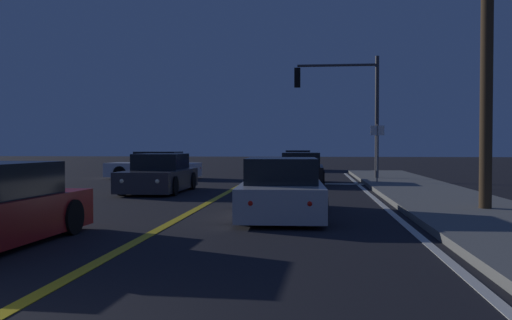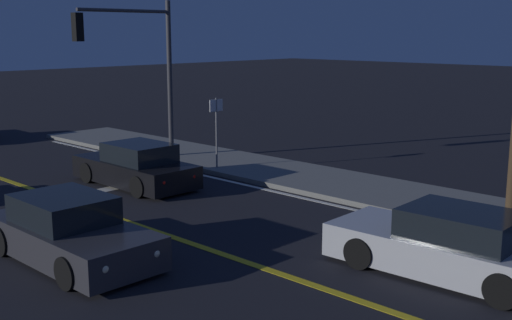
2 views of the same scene
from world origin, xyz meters
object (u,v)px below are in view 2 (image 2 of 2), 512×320
at_px(traffic_signal_near_right, 138,56).
at_px(street_sign_corner, 216,122).
at_px(car_side_waiting_charcoal, 70,233).
at_px(car_distant_tail_silver, 450,246).
at_px(car_mid_block_black, 136,167).

bearing_deg(traffic_signal_near_right, street_sign_corner, 111.12).
distance_m(car_side_waiting_charcoal, traffic_signal_near_right, 10.33).
bearing_deg(street_sign_corner, car_distant_tail_silver, -108.07).
xyz_separation_m(car_mid_block_black, traffic_signal_near_right, (2.02, 2.50, 3.26)).
distance_m(car_distant_tail_silver, street_sign_corner, 10.83).
bearing_deg(car_side_waiting_charcoal, street_sign_corner, -152.25).
relative_size(car_mid_block_black, street_sign_corner, 1.76).
distance_m(car_distant_tail_silver, traffic_signal_near_right, 13.63).
height_order(car_distant_tail_silver, car_mid_block_black, same).
height_order(car_mid_block_black, traffic_signal_near_right, traffic_signal_near_right).
relative_size(traffic_signal_near_right, street_sign_corner, 2.30).
bearing_deg(car_mid_block_black, car_side_waiting_charcoal, -137.19).
height_order(car_distant_tail_silver, street_sign_corner, street_sign_corner).
xyz_separation_m(car_mid_block_black, car_side_waiting_charcoal, (-4.88, -4.46, 0.00)).
distance_m(car_mid_block_black, traffic_signal_near_right, 4.58).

